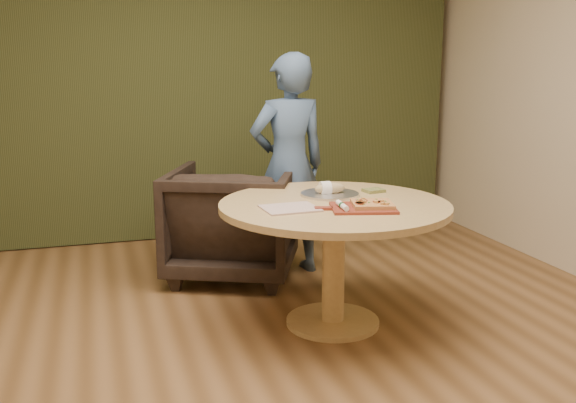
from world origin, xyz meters
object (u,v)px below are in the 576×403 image
(armchair, at_px, (233,217))
(flatbread_pizza, at_px, (372,204))
(cutlery_roll, at_px, (342,205))
(pedestal_table, at_px, (334,226))
(serving_tray, at_px, (330,194))
(bread_roll, at_px, (328,188))
(pizza_paddle, at_px, (361,208))
(person_standing, at_px, (288,166))

(armchair, bearing_deg, flatbread_pizza, 136.41)
(cutlery_roll, height_order, armchair, armchair)
(pedestal_table, distance_m, serving_tray, 0.25)
(cutlery_roll, relative_size, bread_roll, 1.03)
(pedestal_table, relative_size, serving_tray, 3.77)
(serving_tray, bearing_deg, flatbread_pizza, -76.62)
(cutlery_roll, bearing_deg, pedestal_table, 86.41)
(bread_roll, distance_m, armchair, 1.01)
(flatbread_pizza, bearing_deg, cutlery_roll, 179.91)
(flatbread_pizza, relative_size, cutlery_roll, 1.34)
(flatbread_pizza, distance_m, bread_roll, 0.42)
(pizza_paddle, relative_size, cutlery_roll, 2.37)
(flatbread_pizza, distance_m, serving_tray, 0.42)
(pizza_paddle, relative_size, bread_roll, 2.44)
(person_standing, bearing_deg, pizza_paddle, 85.67)
(bread_roll, bearing_deg, flatbread_pizza, -75.44)
(pizza_paddle, height_order, flatbread_pizza, flatbread_pizza)
(pizza_paddle, xyz_separation_m, bread_roll, (-0.04, 0.40, 0.04))
(flatbread_pizza, relative_size, person_standing, 0.17)
(pizza_paddle, bearing_deg, person_standing, 106.62)
(cutlery_roll, distance_m, person_standing, 1.23)
(pizza_paddle, bearing_deg, serving_tray, 109.25)
(bread_roll, bearing_deg, serving_tray, 0.00)
(pizza_paddle, distance_m, cutlery_roll, 0.12)
(flatbread_pizza, bearing_deg, bread_roll, 104.56)
(pizza_paddle, height_order, armchair, armchair)
(pedestal_table, relative_size, bread_roll, 6.95)
(armchair, distance_m, person_standing, 0.55)
(cutlery_roll, xyz_separation_m, serving_tray, (0.08, 0.41, -0.02))
(pizza_paddle, xyz_separation_m, person_standing, (-0.05, 1.23, 0.05))
(bread_roll, distance_m, person_standing, 0.82)
(pedestal_table, bearing_deg, bread_roll, 79.40)
(serving_tray, xyz_separation_m, person_standing, (-0.01, 0.82, 0.05))
(cutlery_roll, height_order, person_standing, person_standing)
(pedestal_table, height_order, flatbread_pizza, flatbread_pizza)
(pedestal_table, xyz_separation_m, pizza_paddle, (0.08, -0.20, 0.15))
(pizza_paddle, xyz_separation_m, serving_tray, (-0.03, 0.40, -0.00))
(bread_roll, height_order, armchair, armchair)
(flatbread_pizza, xyz_separation_m, cutlery_roll, (-0.18, 0.00, 0.00))
(bread_roll, relative_size, armchair, 0.22)
(bread_roll, bearing_deg, person_standing, 90.22)
(flatbread_pizza, height_order, bread_roll, bread_roll)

